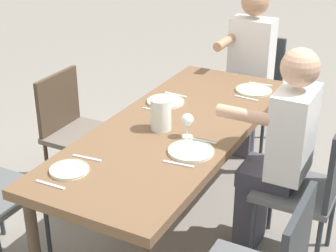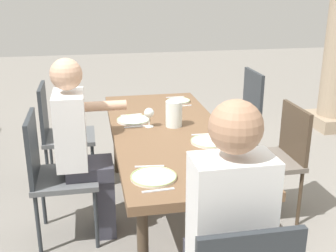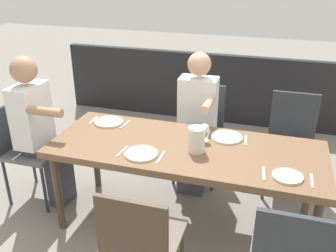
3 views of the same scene
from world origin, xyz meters
TOP-DOWN VIEW (x-y plane):
  - ground_plane at (0.00, 0.00)m, footprint 16.00×16.00m
  - dining_table at (0.00, 0.00)m, footprint 2.06×0.81m
  - chair_mid_north at (0.06, 0.82)m, footprint 0.44×0.44m
  - chair_mid_south at (0.06, -0.83)m, footprint 0.44×0.44m
  - chair_head_east at (1.45, 0.00)m, footprint 0.44×0.44m
  - diner_woman_green at (0.06, -0.62)m, footprint 0.35×0.49m
  - diner_man_white at (1.28, 0.00)m, footprint 0.50×0.35m
  - plate_0 at (-0.74, 0.23)m, footprint 0.20×0.20m
  - fork_0 at (-0.89, 0.23)m, footprint 0.02×0.17m
  - spoon_0 at (-0.59, 0.23)m, footprint 0.03×0.17m
  - plate_1 at (-0.27, -0.23)m, footprint 0.25×0.25m
  - wine_glass_1 at (-0.11, -0.13)m, footprint 0.07×0.07m
  - fork_1 at (-0.42, -0.23)m, footprint 0.03×0.17m
  - spoon_1 at (-0.12, -0.23)m, footprint 0.02×0.17m
  - plate_2 at (0.28, 0.22)m, footprint 0.25×0.25m
  - fork_2 at (0.13, 0.22)m, footprint 0.02×0.17m
  - spoon_2 at (0.43, 0.22)m, footprint 0.03×0.17m
  - plate_3 at (0.74, -0.23)m, footprint 0.25×0.25m
  - fork_3 at (0.59, -0.23)m, footprint 0.03×0.17m
  - spoon_3 at (0.89, -0.23)m, footprint 0.03×0.17m
  - water_pitcher at (-0.09, 0.05)m, footprint 0.12×0.12m

SIDE VIEW (x-z plane):
  - ground_plane at x=0.00m, z-range 0.00..0.00m
  - chair_mid_north at x=0.06m, z-range 0.08..0.95m
  - chair_mid_south at x=0.06m, z-range 0.07..0.99m
  - chair_head_east at x=1.45m, z-range 0.09..0.98m
  - dining_table at x=0.00m, z-range 0.30..1.04m
  - diner_woman_green at x=0.06m, z-range 0.05..1.34m
  - diner_man_white at x=1.28m, z-range 0.05..1.38m
  - fork_0 at x=-0.89m, z-range 0.73..0.74m
  - spoon_0 at x=-0.59m, z-range 0.73..0.74m
  - fork_1 at x=-0.42m, z-range 0.73..0.74m
  - spoon_1 at x=-0.12m, z-range 0.73..0.74m
  - fork_2 at x=0.13m, z-range 0.73..0.74m
  - spoon_2 at x=0.43m, z-range 0.73..0.74m
  - fork_3 at x=0.59m, z-range 0.73..0.74m
  - spoon_3 at x=0.89m, z-range 0.73..0.74m
  - plate_3 at x=0.74m, z-range 0.73..0.75m
  - plate_1 at x=-0.27m, z-range 0.73..0.75m
  - plate_2 at x=0.28m, z-range 0.73..0.75m
  - plate_0 at x=-0.74m, z-range 0.73..0.75m
  - water_pitcher at x=-0.09m, z-range 0.72..0.91m
  - wine_glass_1 at x=-0.11m, z-range 0.76..0.91m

